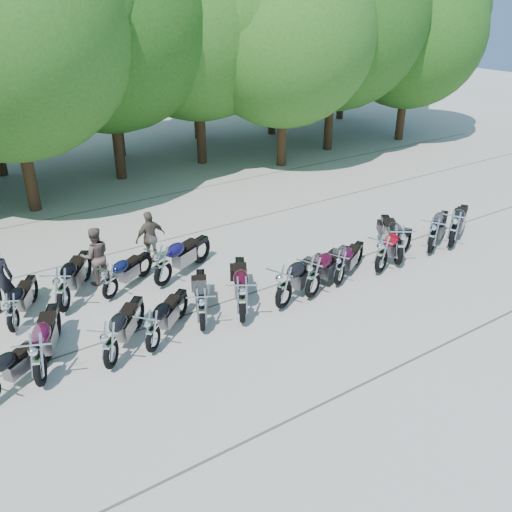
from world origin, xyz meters
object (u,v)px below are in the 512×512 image
motorcycle_2 (110,344)px  motorcycle_7 (313,276)px  motorcycle_14 (62,289)px  motorcycle_6 (284,286)px  motorcycle_9 (382,253)px  motorcycle_3 (152,330)px  motorcycle_1 (38,359)px  motorcycle_5 (242,299)px  rider_1 (96,256)px  motorcycle_11 (433,235)px  motorcycle_15 (109,281)px  motorcycle_10 (399,244)px  motorcycle_16 (162,265)px  motorcycle_13 (12,312)px  rider_2 (151,238)px  motorcycle_12 (454,229)px  motorcycle_8 (340,267)px  motorcycle_4 (202,309)px

motorcycle_2 → motorcycle_7: motorcycle_7 is taller
motorcycle_7 → motorcycle_14: motorcycle_14 is taller
motorcycle_6 → motorcycle_9: size_ratio=1.03×
motorcycle_6 → motorcycle_3: bearing=65.2°
motorcycle_1 → motorcycle_5: (4.75, -0.29, 0.01)m
rider_1 → motorcycle_9: bearing=159.2°
motorcycle_3 → motorcycle_11: (9.33, -0.03, 0.07)m
motorcycle_3 → motorcycle_5: size_ratio=0.85×
motorcycle_6 → motorcycle_15: 4.62m
motorcycle_10 → motorcycle_14: bearing=16.1°
motorcycle_5 → motorcycle_11: motorcycle_5 is taller
motorcycle_16 → motorcycle_2: bearing=111.2°
motorcycle_1 → rider_1: 4.45m
motorcycle_11 → motorcycle_13: size_ratio=1.16×
motorcycle_2 → motorcycle_14: 2.87m
rider_2 → motorcycle_7: bearing=116.1°
motorcycle_10 → motorcycle_12: (2.33, -0.12, -0.01)m
motorcycle_11 → motorcycle_16: (-7.87, 2.69, 0.02)m
motorcycle_14 → motorcycle_15: (1.21, -0.02, -0.11)m
motorcycle_12 → motorcycle_7: bearing=60.9°
motorcycle_7 → motorcycle_13: motorcycle_7 is taller
motorcycle_14 → motorcycle_6: bearing=-177.6°
motorcycle_9 → motorcycle_8: bearing=64.7°
motorcycle_3 → rider_1: rider_1 is taller
motorcycle_4 → motorcycle_14: size_ratio=0.91×
rider_1 → motorcycle_8: bearing=153.9°
motorcycle_2 → motorcycle_11: size_ratio=0.95×
motorcycle_8 → motorcycle_13: (-8.08, 2.56, -0.01)m
motorcycle_14 → motorcycle_16: bearing=-149.5°
motorcycle_1 → motorcycle_14: (1.21, 2.62, 0.00)m
motorcycle_1 → motorcycle_3: motorcycle_1 is taller
motorcycle_2 → motorcycle_12: bearing=-139.1°
motorcycle_4 → motorcycle_9: 5.74m
motorcycle_9 → rider_1: 8.10m
motorcycle_6 → motorcycle_7: motorcycle_6 is taller
motorcycle_11 → motorcycle_13: (-11.82, 2.61, -0.09)m
motorcycle_3 → motorcycle_8: bearing=-130.6°
motorcycle_4 → motorcycle_10: size_ratio=0.90×
motorcycle_10 → motorcycle_14: (-9.08, 2.82, -0.01)m
motorcycle_15 → motorcycle_7: bearing=-154.4°
motorcycle_6 → rider_2: bearing=-1.0°
motorcycle_11 → motorcycle_15: bearing=43.8°
motorcycle_1 → motorcycle_7: motorcycle_1 is taller
motorcycle_6 → motorcycle_16: size_ratio=1.00×
motorcycle_7 → motorcycle_3: bearing=65.5°
motorcycle_8 → motorcycle_1: bearing=60.5°
motorcycle_10 → motorcycle_14: motorcycle_10 is taller
motorcycle_8 → motorcycle_9: bearing=-122.9°
motorcycle_2 → motorcycle_5: bearing=-139.5°
rider_2 → motorcycle_5: bearing=90.9°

